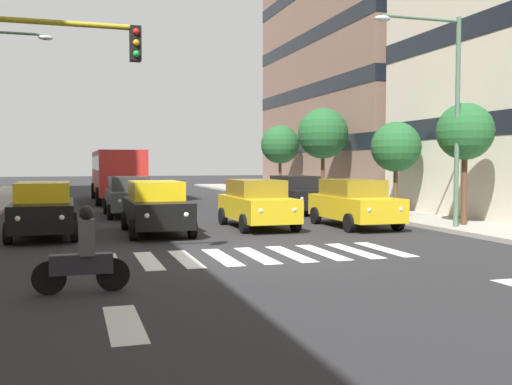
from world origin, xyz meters
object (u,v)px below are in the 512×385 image
object	(u,v)px
car_3	(43,209)
street_tree_2	(323,134)
car_1	(257,203)
street_tree_0	(465,132)
car_row2_0	(129,196)
street_lamp_left	(444,98)
bus_behind_traffic	(117,170)
car_2	(156,207)
car_row2_1	(296,194)
street_tree_1	(396,147)
motorcycle_with_rider	(83,257)
car_0	(354,203)
street_tree_3	(280,145)

from	to	relation	value
car_3	street_tree_2	world-z (taller)	street_tree_2
car_1	street_tree_0	size ratio (longest dim) A/B	1.04
car_row2_0	street_lamp_left	bearing A→B (deg)	136.28
car_1	car_row2_0	size ratio (longest dim) A/B	1.00
bus_behind_traffic	street_tree_0	size ratio (longest dim) A/B	2.46
car_2	bus_behind_traffic	size ratio (longest dim) A/B	0.42
car_3	car_row2_1	bearing A→B (deg)	-150.96
car_2	car_3	world-z (taller)	same
street_tree_2	car_3	bearing A→B (deg)	36.11
bus_behind_traffic	street_lamp_left	world-z (taller)	street_lamp_left
street_tree_0	street_tree_2	bearing A→B (deg)	-89.66
street_tree_1	car_2	bearing A→B (deg)	17.02
car_3	street_lamp_left	distance (m)	13.51
bus_behind_traffic	street_tree_1	size ratio (longest dim) A/B	2.66
car_3	motorcycle_with_rider	xyz separation A→B (m)	(-1.02, 8.68, -0.24)
street_tree_0	street_tree_2	world-z (taller)	street_tree_2
car_row2_1	street_tree_1	size ratio (longest dim) A/B	1.12
car_1	car_row2_1	size ratio (longest dim) A/B	1.00
car_0	street_tree_3	bearing A→B (deg)	-100.93
car_row2_1	car_2	bearing A→B (deg)	40.08
car_3	car_row2_1	world-z (taller)	same
car_row2_1	street_tree_0	xyz separation A→B (m)	(-3.27, 7.92, 2.51)
car_0	street_tree_1	world-z (taller)	street_tree_1
car_0	motorcycle_with_rider	distance (m)	12.79
car_3	street_tree_3	world-z (taller)	street_tree_3
bus_behind_traffic	street_tree_3	xyz separation A→B (m)	(-10.49, -0.16, 1.64)
street_tree_2	street_tree_3	bearing A→B (deg)	-90.50
car_1	street_tree_0	distance (m)	7.69
street_tree_2	car_row2_0	bearing A→B (deg)	17.90
car_1	car_row2_0	bearing A→B (deg)	-57.44
street_tree_1	street_tree_3	size ratio (longest dim) A/B	0.85
car_row2_0	car_row2_1	distance (m)	7.52
car_3	bus_behind_traffic	distance (m)	17.48
car_row2_0	street_tree_1	distance (m)	11.80
car_0	car_2	size ratio (longest dim) A/B	1.00
car_2	bus_behind_traffic	world-z (taller)	bus_behind_traffic
street_lamp_left	street_tree_1	xyz separation A→B (m)	(-1.51, -5.60, -1.51)
bus_behind_traffic	motorcycle_with_rider	bearing A→B (deg)	84.51
bus_behind_traffic	street_tree_0	world-z (taller)	street_tree_0
car_2	car_3	size ratio (longest dim) A/B	1.00
car_1	street_tree_1	distance (m)	7.88
car_3	street_tree_1	distance (m)	14.80
car_0	street_tree_0	xyz separation A→B (m)	(-3.38, 1.74, 2.51)
car_0	car_row2_0	bearing A→B (deg)	-43.25
car_0	street_tree_1	size ratio (longest dim) A/B	1.12
street_tree_1	street_tree_2	distance (m)	7.05
motorcycle_with_rider	street_lamp_left	world-z (taller)	street_lamp_left
car_row2_1	street_tree_0	size ratio (longest dim) A/B	1.04
car_1	car_row2_0	distance (m)	7.30
motorcycle_with_rider	street_tree_3	size ratio (longest dim) A/B	0.37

